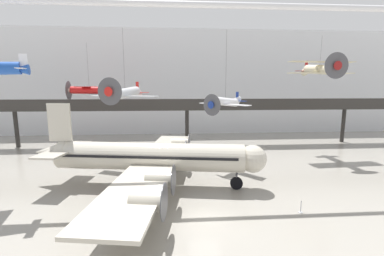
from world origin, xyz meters
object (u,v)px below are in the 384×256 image
suspended_plane_cream_biplane (320,69)px  stanchion_barrier (301,209)px  suspended_plane_red_highwing (89,90)px  airliner_silver_main (149,157)px  suspended_plane_white_twin (225,102)px  suspended_plane_silver_racer (125,93)px

suspended_plane_cream_biplane → stanchion_barrier: (-10.97, -17.76, -12.90)m
suspended_plane_red_highwing → airliner_silver_main: bearing=118.7°
suspended_plane_white_twin → suspended_plane_red_highwing: bearing=-71.7°
airliner_silver_main → suspended_plane_silver_racer: size_ratio=3.05×
suspended_plane_red_highwing → stanchion_barrier: (25.17, -25.61, -9.79)m
suspended_plane_cream_biplane → suspended_plane_silver_racer: (-27.98, -3.76, -3.41)m
suspended_plane_red_highwing → suspended_plane_white_twin: size_ratio=0.88×
suspended_plane_white_twin → suspended_plane_silver_racer: size_ratio=1.15×
suspended_plane_cream_biplane → stanchion_barrier: bearing=-35.1°
suspended_plane_red_highwing → stanchion_barrier: suspended_plane_red_highwing is taller
suspended_plane_white_twin → stanchion_barrier: bearing=63.7°
suspended_plane_red_highwing → suspended_plane_silver_racer: size_ratio=1.01×
suspended_plane_cream_biplane → suspended_plane_silver_racer: bearing=-85.7°
suspended_plane_red_highwing → suspended_plane_silver_racer: bearing=121.9°
suspended_plane_white_twin → stanchion_barrier: size_ratio=9.97×
stanchion_barrier → suspended_plane_red_highwing: bearing=134.5°
airliner_silver_main → suspended_plane_white_twin: suspended_plane_white_twin is taller
suspended_plane_red_highwing → suspended_plane_white_twin: suspended_plane_red_highwing is taller
airliner_silver_main → suspended_plane_cream_biplane: 28.59m
airliner_silver_main → suspended_plane_red_highwing: suspended_plane_red_highwing is taller
airliner_silver_main → suspended_plane_white_twin: size_ratio=2.66×
suspended_plane_cream_biplane → airliner_silver_main: bearing=-69.3°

